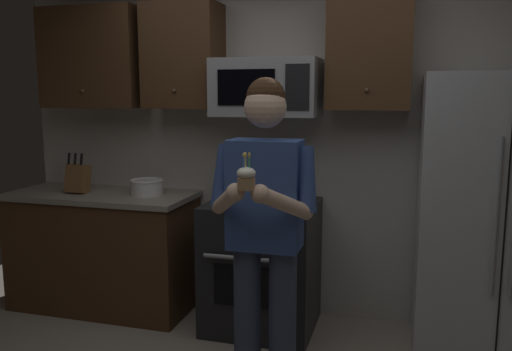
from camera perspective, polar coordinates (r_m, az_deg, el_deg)
The scene contains 10 objects.
wall_back at distance 3.94m, azimuth 4.27°, elevation 3.44°, with size 4.40×0.10×2.60m, color beige.
oven_range at distance 3.78m, azimuth 0.64°, elevation -9.80°, with size 0.76×0.70×0.93m.
microwave at distance 3.70m, azimuth 1.17°, elevation 9.61°, with size 0.74×0.41×0.40m.
refrigerator at distance 3.55m, azimuth 24.63°, elevation -4.52°, with size 0.90×0.75×1.80m.
cabinet_row_upper at distance 3.94m, azimuth -6.95°, elevation 12.85°, with size 2.78×0.36×0.76m.
counter_left at distance 4.31m, azimuth -16.36°, elevation -7.80°, with size 1.44×0.66×0.92m.
knife_block at distance 4.24m, azimuth -18.98°, elevation -0.28°, with size 0.16×0.15×0.32m.
bowl_large_white at distance 4.02m, azimuth -11.90°, elevation -1.21°, with size 0.25×0.25×0.12m.
person at distance 2.77m, azimuth 0.94°, elevation -5.30°, with size 0.60×0.48×1.76m.
cupcake at distance 2.40m, azimuth -1.08°, elevation -0.24°, with size 0.09×0.09×0.17m.
Camera 1 is at (0.79, -2.10, 1.67)m, focal length 36.45 mm.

